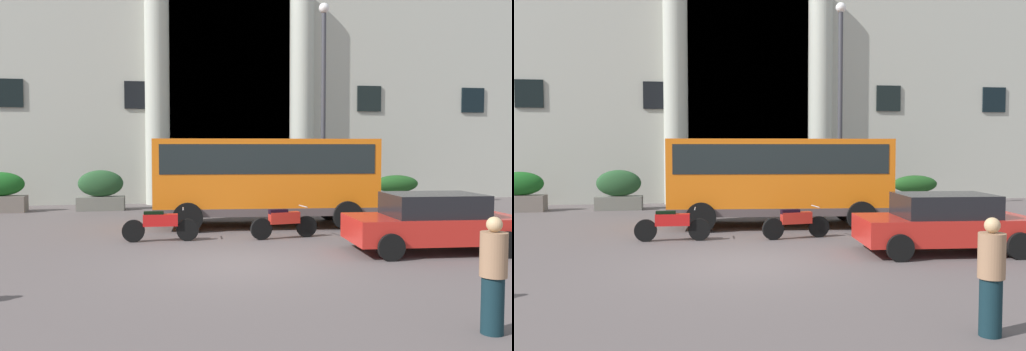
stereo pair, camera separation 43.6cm
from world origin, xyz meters
TOP-DOWN VIEW (x-y plane):
  - ground_plane at (0.00, 0.00)m, footprint 80.00×64.00m
  - orange_minibus at (1.60, 5.50)m, footprint 7.07×3.06m
  - bus_stop_sign at (5.82, 7.45)m, footprint 0.44×0.08m
  - hedge_planter_entrance_left at (-7.85, 10.71)m, footprint 1.89×0.72m
  - hedge_planter_entrance_right at (8.42, 10.66)m, footprint 2.09×0.77m
  - hedge_planter_far_east at (-1.08, 10.47)m, footprint 1.47×0.71m
  - hedge_planter_east at (3.01, 10.51)m, footprint 1.79×0.71m
  - hedge_planter_far_west at (-4.09, 10.77)m, footprint 1.84×0.71m
  - parked_sedan_second at (4.83, 0.64)m, footprint 4.19×2.21m
  - scooter_by_planter at (-1.74, 3.17)m, footprint 2.04×0.55m
  - motorcycle_near_kerb at (1.64, 3.07)m, footprint 1.95×0.58m
  - pedestrian_woman_with_bag at (2.80, -4.86)m, footprint 0.36×0.36m
  - lamppost_plaza_centre at (4.50, 8.71)m, footprint 0.40×0.40m

SIDE VIEW (x-z plane):
  - ground_plane at x=0.00m, z-range -0.12..0.00m
  - motorcycle_near_kerb at x=1.64m, z-range 0.01..0.90m
  - scooter_by_planter at x=-1.74m, z-range 0.01..0.91m
  - hedge_planter_entrance_right at x=8.42m, z-range -0.02..1.28m
  - parked_sedan_second at x=4.83m, z-range 0.02..1.44m
  - hedge_planter_east at x=3.01m, z-range -0.02..1.52m
  - hedge_planter_entrance_left at x=-7.85m, z-range -0.03..1.54m
  - hedge_planter_far_west at x=-4.09m, z-range -0.03..1.58m
  - hedge_planter_far_east at x=-1.08m, z-range -0.03..1.62m
  - pedestrian_woman_with_bag at x=2.80m, z-range 0.00..1.62m
  - orange_minibus at x=1.60m, z-range 0.27..3.06m
  - bus_stop_sign at x=5.82m, z-range 0.32..3.09m
  - lamppost_plaza_centre at x=4.50m, z-range 0.63..8.67m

